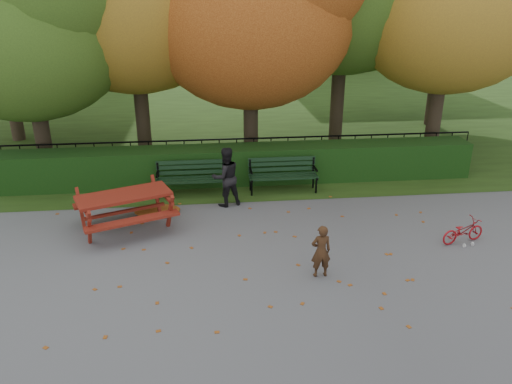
{
  "coord_description": "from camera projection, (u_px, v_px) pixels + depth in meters",
  "views": [
    {
      "loc": [
        -0.91,
        -8.5,
        5.01
      ],
      "look_at": [
        0.13,
        1.23,
        1.0
      ],
      "focal_mm": 35.0,
      "sensor_mm": 36.0,
      "label": 1
    }
  ],
  "objects": [
    {
      "name": "picnic_table",
      "position": [
        124.0,
        202.0,
        10.93
      ],
      "size": [
        2.44,
        2.22,
        0.97
      ],
      "rotation": [
        0.0,
        0.0,
        0.38
      ],
      "color": "maroon",
      "rests_on": "ground"
    },
    {
      "name": "tree_a",
      "position": [
        31.0,
        9.0,
        12.72
      ],
      "size": [
        5.88,
        5.6,
        7.48
      ],
      "color": "#2E241A",
      "rests_on": "ground"
    },
    {
      "name": "bench_left",
      "position": [
        191.0,
        175.0,
        12.89
      ],
      "size": [
        1.8,
        0.57,
        0.88
      ],
      "color": "black",
      "rests_on": "ground"
    },
    {
      "name": "leaf_pile",
      "position": [
        157.0,
        211.0,
        12.03
      ],
      "size": [
        1.21,
        0.94,
        0.08
      ],
      "primitive_type": "ellipsoid",
      "rotation": [
        0.0,
        0.0,
        0.17
      ],
      "color": "brown",
      "rests_on": "ground"
    },
    {
      "name": "iron_fence",
      "position": [
        237.0,
        154.0,
        14.49
      ],
      "size": [
        14.0,
        0.04,
        1.02
      ],
      "color": "black",
      "rests_on": "ground"
    },
    {
      "name": "grass_strip",
      "position": [
        223.0,
        107.0,
        22.69
      ],
      "size": [
        90.0,
        90.0,
        0.0
      ],
      "primitive_type": "plane",
      "color": "#203510",
      "rests_on": "ground"
    },
    {
      "name": "bicycle",
      "position": [
        463.0,
        231.0,
        10.51
      ],
      "size": [
        1.07,
        0.59,
        0.53
      ],
      "primitive_type": "imported",
      "rotation": [
        0.0,
        0.0,
        1.81
      ],
      "color": "#A60F16",
      "rests_on": "ground"
    },
    {
      "name": "bench_right",
      "position": [
        283.0,
        172.0,
        13.13
      ],
      "size": [
        1.8,
        0.57,
        0.88
      ],
      "color": "black",
      "rests_on": "ground"
    },
    {
      "name": "leaf_scatter",
      "position": [
        255.0,
        255.0,
        10.09
      ],
      "size": [
        9.0,
        5.7,
        0.01
      ],
      "primitive_type": null,
      "color": "brown",
      "rests_on": "ground"
    },
    {
      "name": "hedge",
      "position": [
        239.0,
        164.0,
        13.76
      ],
      "size": [
        13.0,
        0.9,
        1.0
      ],
      "primitive_type": "cube",
      "color": "black",
      "rests_on": "ground"
    },
    {
      "name": "child",
      "position": [
        321.0,
        251.0,
        9.18
      ],
      "size": [
        0.39,
        0.27,
        1.04
      ],
      "primitive_type": "imported",
      "rotation": [
        0.0,
        0.0,
        3.21
      ],
      "color": "#3E2513",
      "rests_on": "ground"
    },
    {
      "name": "adult",
      "position": [
        226.0,
        177.0,
        12.16
      ],
      "size": [
        0.87,
        0.77,
        1.49
      ],
      "primitive_type": "imported",
      "rotation": [
        0.0,
        0.0,
        3.48
      ],
      "color": "black",
      "rests_on": "ground"
    },
    {
      "name": "ground",
      "position": [
        256.0,
        263.0,
        9.81
      ],
      "size": [
        90.0,
        90.0,
        0.0
      ],
      "primitive_type": "plane",
      "color": "slate",
      "rests_on": "ground"
    }
  ]
}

